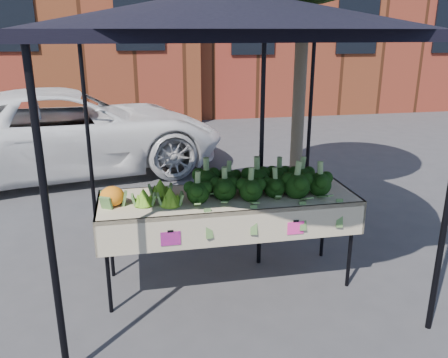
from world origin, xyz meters
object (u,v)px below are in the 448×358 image
at_px(canopy, 225,137).
at_px(vehicle, 57,14).
at_px(table, 228,239).
at_px(street_tree, 302,34).

distance_m(canopy, vehicle, 4.41).
bearing_deg(table, street_tree, 52.26).
height_order(table, vehicle, vehicle).
relative_size(canopy, vehicle, 0.60).
bearing_deg(canopy, table, -97.28).
xyz_separation_m(vehicle, street_tree, (3.18, -2.51, -0.29)).
bearing_deg(vehicle, table, -166.31).
bearing_deg(canopy, vehicle, 117.97).
xyz_separation_m(table, canopy, (0.05, 0.39, 0.92)).
xyz_separation_m(table, street_tree, (1.25, 1.61, 1.89)).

